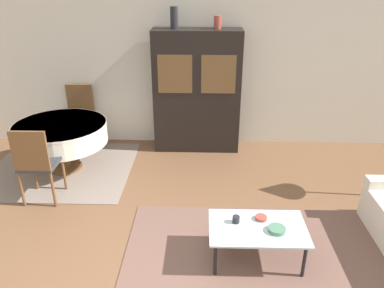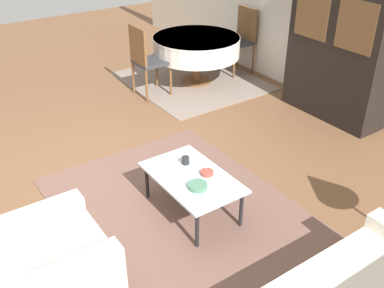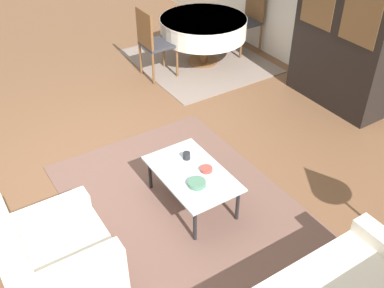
{
  "view_description": "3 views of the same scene",
  "coord_description": "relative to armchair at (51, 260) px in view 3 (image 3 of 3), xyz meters",
  "views": [
    {
      "loc": [
        0.31,
        -2.47,
        2.74
      ],
      "look_at": [
        0.2,
        1.4,
        0.95
      ],
      "focal_mm": 35.0,
      "sensor_mm": 36.0,
      "label": 1
    },
    {
      "loc": [
        3.71,
        -1.34,
        2.74
      ],
      "look_at": [
        0.89,
        0.61,
        0.75
      ],
      "focal_mm": 42.0,
      "sensor_mm": 36.0,
      "label": 2
    },
    {
      "loc": [
        3.71,
        -1.2,
        3.21
      ],
      "look_at": [
        0.89,
        0.61,
        0.75
      ],
      "focal_mm": 42.0,
      "sensor_mm": 36.0,
      "label": 3
    }
  ],
  "objects": [
    {
      "name": "cup",
      "position": [
        -0.42,
        1.56,
        0.15
      ],
      "size": [
        0.07,
        0.07,
        0.07
      ],
      "color": "#232328",
      "rests_on": "coffee_table"
    },
    {
      "name": "area_rug",
      "position": [
        -0.13,
        1.39,
        -0.29
      ],
      "size": [
        2.89,
        2.02,
        0.01
      ],
      "color": "brown",
      "rests_on": "ground_plane"
    },
    {
      "name": "armchair",
      "position": [
        0.0,
        0.0,
        0.0
      ],
      "size": [
        0.87,
        0.86,
        0.78
      ],
      "color": "silver",
      "rests_on": "ground_plane"
    },
    {
      "name": "dining_rug",
      "position": [
        -2.91,
        3.36,
        -0.29
      ],
      "size": [
        2.11,
        1.87,
        0.01
      ],
      "color": "gray",
      "rests_on": "ground_plane"
    },
    {
      "name": "dining_chair_near",
      "position": [
        -2.84,
        2.5,
        0.3
      ],
      "size": [
        0.44,
        0.44,
        1.03
      ],
      "color": "brown",
      "rests_on": "dining_rug"
    },
    {
      "name": "ground_plane",
      "position": [
        -1.09,
        0.88,
        -0.29
      ],
      "size": [
        14.0,
        14.0,
        0.0
      ],
      "primitive_type": "plane",
      "color": "brown"
    },
    {
      "name": "coffee_table",
      "position": [
        -0.2,
        1.49,
        0.07
      ],
      "size": [
        0.98,
        0.61,
        0.39
      ],
      "color": "black",
      "rests_on": "area_rug"
    },
    {
      "name": "dining_table",
      "position": [
        -2.84,
        3.39,
        0.29
      ],
      "size": [
        1.33,
        1.33,
        0.73
      ],
      "color": "brown",
      "rests_on": "dining_rug"
    },
    {
      "name": "dining_chair_far",
      "position": [
        -2.84,
        4.28,
        0.3
      ],
      "size": [
        0.44,
        0.44,
        1.03
      ],
      "rotation": [
        0.0,
        0.0,
        3.14
      ],
      "color": "brown",
      "rests_on": "dining_rug"
    },
    {
      "name": "bowl",
      "position": [
        -0.02,
        1.43,
        0.13
      ],
      "size": [
        0.17,
        0.17,
        0.04
      ],
      "color": "#4C7A60",
      "rests_on": "coffee_table"
    },
    {
      "name": "bowl_small",
      "position": [
        -0.15,
        1.62,
        0.13
      ],
      "size": [
        0.12,
        0.12,
        0.03
      ],
      "color": "#9E4238",
      "rests_on": "coffee_table"
    },
    {
      "name": "display_cabinet",
      "position": [
        -0.87,
        4.23,
        0.69
      ],
      "size": [
        1.38,
        0.47,
        1.96
      ],
      "color": "black",
      "rests_on": "ground_plane"
    }
  ]
}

